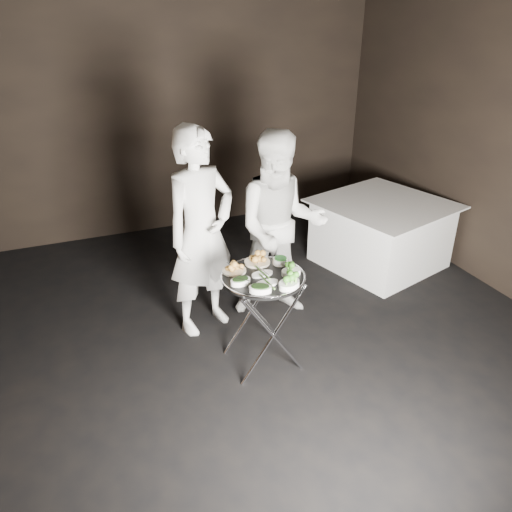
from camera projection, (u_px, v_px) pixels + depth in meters
name	position (u px, v px, depth m)	size (l,w,h in m)	color
floor	(256.00, 389.00, 4.06)	(6.00, 7.00, 0.05)	black
wall_back	(151.00, 117.00, 6.28)	(6.00, 0.05, 3.00)	black
tray_stand	(263.00, 316.00, 4.13)	(0.56, 0.48, 0.83)	silver
serving_tray	(263.00, 277.00, 3.97)	(0.68, 0.68, 0.04)	black
potato_plate_a	(234.00, 268.00, 4.01)	(0.19, 0.19, 0.07)	beige
potato_plate_b	(257.00, 259.00, 4.14)	(0.21, 0.21, 0.08)	beige
greens_bowl	(281.00, 260.00, 4.14)	(0.14, 0.14, 0.08)	white
asparagus_plate_a	(262.00, 273.00, 3.97)	(0.19, 0.12, 0.04)	white
asparagus_plate_b	(267.00, 283.00, 3.84)	(0.20, 0.12, 0.04)	white
spinach_bowl_a	(240.00, 281.00, 3.84)	(0.16, 0.11, 0.07)	white
spinach_bowl_b	(260.00, 288.00, 3.73)	(0.20, 0.17, 0.07)	white
broccoli_bowl_a	(291.00, 271.00, 3.97)	(0.17, 0.12, 0.07)	white
broccoli_bowl_b	(289.00, 283.00, 3.79)	(0.22, 0.20, 0.08)	white
serving_utensils	(262.00, 267.00, 4.00)	(0.57, 0.41, 0.01)	silver
waiter_left	(201.00, 233.00, 4.42)	(0.70, 0.46, 1.92)	silver
waiter_right	(280.00, 227.00, 4.67)	(0.88, 0.69, 1.82)	silver
dining_table	(380.00, 233.00, 5.82)	(1.34, 1.34, 0.76)	white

